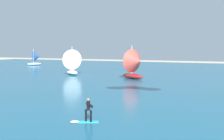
% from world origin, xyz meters
% --- Properties ---
extents(ocean, '(160.00, 90.00, 0.10)m').
position_xyz_m(ocean, '(0.00, 51.74, 0.05)').
color(ocean, '#1E607F').
rests_on(ocean, ground).
extents(kitesurfer, '(2.01, 1.34, 1.67)m').
position_xyz_m(kitesurfer, '(-1.45, 19.28, 0.70)').
color(kitesurfer, '#26B2CC').
rests_on(kitesurfer, ocean).
extents(sailboat_trailing, '(4.01, 4.19, 4.67)m').
position_xyz_m(sailboat_trailing, '(-43.73, 66.32, 2.24)').
color(sailboat_trailing, silver).
rests_on(sailboat_trailing, ocean).
extents(sailboat_center_horizon, '(4.83, 4.30, 5.39)m').
position_xyz_m(sailboat_center_horizon, '(-6.68, 45.10, 2.57)').
color(sailboat_center_horizon, maroon).
rests_on(sailboat_center_horizon, ocean).
extents(sailboat_anchored_offshore, '(4.77, 4.52, 5.31)m').
position_xyz_m(sailboat_anchored_offshore, '(-20.39, 47.48, 2.53)').
color(sailboat_anchored_offshore, white).
rests_on(sailboat_anchored_offshore, ocean).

